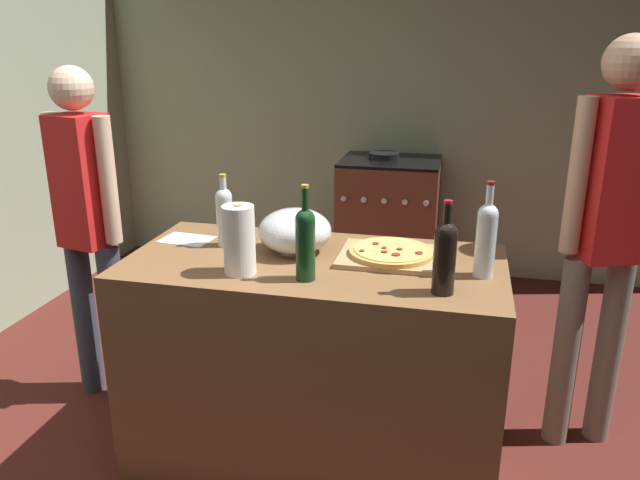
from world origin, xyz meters
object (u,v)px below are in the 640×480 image
Objects in this scene: wine_bottle_dark at (224,214)px; person_in_red at (607,224)px; paper_towel_roll at (239,240)px; pizza at (391,252)px; wine_bottle_clear at (305,241)px; stove at (388,223)px; person_in_stripes at (87,219)px; wine_bottle_amber at (486,237)px; mixing_bowl at (295,231)px; wine_bottle_green at (445,254)px.

person_in_red is (1.52, 0.30, -0.03)m from wine_bottle_dark.
pizza is at bearing 27.61° from paper_towel_roll.
wine_bottle_clear reaches higher than wine_bottle_dark.
stove is 0.55× the size of person_in_red.
person_in_stripes reaches higher than wine_bottle_clear.
stove is (-0.58, 2.03, -0.59)m from wine_bottle_amber.
person_in_stripes is at bearing 159.29° from wine_bottle_clear.
stove is at bearing 97.02° from pizza.
wine_bottle_dark is 0.86× the size of wine_bottle_amber.
mixing_bowl is 0.30m from wine_bottle_clear.
wine_bottle_amber is (0.14, 0.19, 0.01)m from wine_bottle_green.
stove is (0.29, 2.20, -0.57)m from paper_towel_roll.
person_in_red is (1.35, 0.58, -0.02)m from paper_towel_roll.
mixing_bowl is 0.30m from paper_towel_roll.
wine_bottle_clear is 0.36× the size of stove.
person_in_stripes is (-1.05, 0.16, -0.07)m from mixing_bowl.
wine_bottle_amber is at bearing -8.37° from person_in_stripes.
pizza is 0.41m from wine_bottle_clear.
mixing_bowl is 0.67m from wine_bottle_green.
wine_bottle_amber is 0.20× the size of person_in_red.
person_in_stripes is at bearing 171.63° from wine_bottle_amber.
pizza is at bearing -159.52° from person_in_red.
paper_towel_roll is at bearing -116.88° from mixing_bowl.
person_in_stripes is (-1.78, 0.26, -0.13)m from wine_bottle_amber.
pizza is 2.00m from stove.
wine_bottle_dark is (-0.17, 0.28, 0.01)m from paper_towel_roll.
stove is at bearing 85.56° from mixing_bowl.
person_in_stripes is at bearing 168.46° from wine_bottle_dark.
pizza is at bearing 163.49° from wine_bottle_amber.
person_in_red reaches higher than wine_bottle_green.
stove is 2.01m from person_in_red.
person_in_red reaches higher than pizza.
person_in_red is at bearing 44.22° from wine_bottle_green.
wine_bottle_clear is 0.51m from wine_bottle_dark.
mixing_bowl is at bearing 154.38° from wine_bottle_green.
wine_bottle_dark reaches higher than pizza.
wine_bottle_green reaches higher than mixing_bowl.
stove is at bearing 123.47° from person_in_red.
pizza is at bearing 125.77° from wine_bottle_green.
wine_bottle_amber is (0.62, 0.18, 0.01)m from wine_bottle_clear.
mixing_bowl is 1.06m from person_in_stripes.
wine_bottle_amber reaches higher than wine_bottle_dark.
wine_bottle_dark is at bearing -168.73° from person_in_red.
paper_towel_roll is at bearing 178.59° from wine_bottle_clear.
pizza is 0.94× the size of wine_bottle_amber.
wine_bottle_green is 0.95m from wine_bottle_dark.
person_in_stripes is (-0.74, 0.15, -0.11)m from wine_bottle_dark.
stove is (0.15, 1.93, -0.53)m from mixing_bowl.
wine_bottle_dark is 1.04m from wine_bottle_amber.
wine_bottle_green is at bearing -135.78° from person_in_red.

